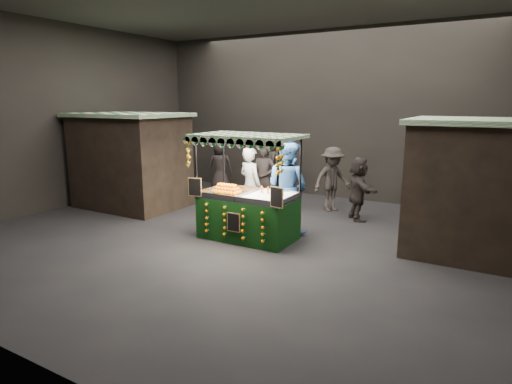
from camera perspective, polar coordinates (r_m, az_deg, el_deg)
The scene contains 14 objects.
ground at distance 9.28m, azimuth -1.09°, elevation -6.38°, with size 12.00×12.00×0.00m, color black.
market_hall at distance 8.82m, azimuth -1.17°, elevation 14.97°, with size 12.10×10.10×5.05m.
neighbour_stall_left at distance 12.48m, azimuth -16.22°, elevation 4.08°, with size 3.00×2.20×2.60m.
neighbour_stall_right at distance 9.17m, azimuth 28.55°, elevation 0.37°, with size 3.00×2.20×2.60m.
juice_stall at distance 9.18m, azimuth -1.10°, elevation -2.04°, with size 2.32×1.36×2.24m.
vendor_grey at distance 10.33m, azimuth -0.75°, elevation 0.85°, with size 0.79×0.64×1.86m.
vendor_blue at distance 9.62m, azimuth 4.17°, elevation 0.66°, with size 1.16×1.00×2.08m.
shopper_0 at distance 11.25m, azimuth 1.02°, elevation 1.71°, with size 0.71×0.51×1.83m.
shopper_1 at distance 9.65m, azimuth 21.98°, elevation -1.78°, with size 0.91×0.82×1.54m.
shopper_2 at distance 12.10m, azimuth 3.91°, elevation 1.91°, with size 1.02×0.62×1.62m.
shopper_3 at distance 11.70m, azimuth 10.06°, elevation 1.67°, with size 1.17×1.28×1.73m.
shopper_4 at distance 14.18m, azimuth -4.78°, elevation 3.41°, with size 0.95×0.83×1.64m.
shopper_5 at distance 10.95m, azimuth 13.37°, elevation 0.43°, with size 1.24×1.47×1.59m.
shopper_6 at distance 13.02m, azimuth 2.15°, elevation 3.03°, with size 0.71×0.78×1.79m.
Camera 1 is at (4.57, -7.53, 2.92)m, focal length 30.22 mm.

